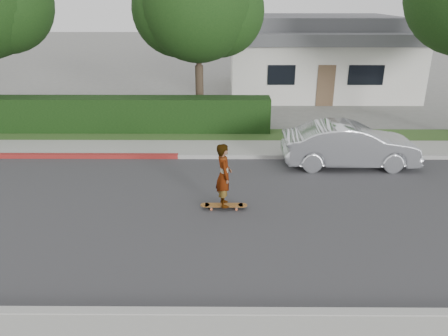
% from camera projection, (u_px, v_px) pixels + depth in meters
% --- Properties ---
extents(ground, '(120.00, 120.00, 0.00)m').
position_uv_depth(ground, '(125.00, 212.00, 11.69)').
color(ground, slate).
rests_on(ground, ground).
extents(road, '(60.00, 8.00, 0.01)m').
position_uv_depth(road, '(125.00, 211.00, 11.69)').
color(road, '#2D2D30').
rests_on(road, ground).
extents(curb_near, '(60.00, 0.20, 0.15)m').
position_uv_depth(curb_near, '(75.00, 313.00, 7.85)').
color(curb_near, '#9E9E99').
rests_on(curb_near, ground).
extents(curb_far, '(60.00, 0.20, 0.15)m').
position_uv_depth(curb_far, '(150.00, 156.00, 15.47)').
color(curb_far, '#9E9E99').
rests_on(curb_far, ground).
extents(curb_red_section, '(12.00, 0.21, 0.15)m').
position_uv_depth(curb_red_section, '(10.00, 156.00, 15.50)').
color(curb_red_section, maroon).
rests_on(curb_red_section, ground).
extents(sidewalk_far, '(60.00, 1.60, 0.12)m').
position_uv_depth(sidewalk_far, '(154.00, 148.00, 16.31)').
color(sidewalk_far, gray).
rests_on(sidewalk_far, ground).
extents(planting_strip, '(60.00, 1.60, 0.10)m').
position_uv_depth(planting_strip, '(160.00, 136.00, 17.80)').
color(planting_strip, '#2D4C1E').
rests_on(planting_strip, ground).
extents(hedge, '(15.00, 1.00, 1.50)m').
position_uv_depth(hedge, '(89.00, 115.00, 18.12)').
color(hedge, black).
rests_on(hedge, ground).
extents(tree_center, '(5.66, 4.84, 7.44)m').
position_uv_depth(tree_center, '(198.00, 7.00, 18.40)').
color(tree_center, '#33261C').
rests_on(tree_center, ground).
extents(house, '(10.60, 8.60, 4.30)m').
position_uv_depth(house, '(316.00, 55.00, 25.72)').
color(house, beige).
rests_on(house, ground).
extents(skateboard, '(1.27, 0.25, 0.12)m').
position_uv_depth(skateboard, '(224.00, 205.00, 11.79)').
color(skateboard, '#C15D35').
rests_on(skateboard, ground).
extents(skateboarder, '(0.51, 0.69, 1.74)m').
position_uv_depth(skateboarder, '(224.00, 175.00, 11.46)').
color(skateboarder, white).
rests_on(skateboarder, skateboard).
extents(car_silver, '(4.46, 1.57, 1.47)m').
position_uv_depth(car_silver, '(350.00, 145.00, 14.59)').
color(car_silver, silver).
rests_on(car_silver, ground).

